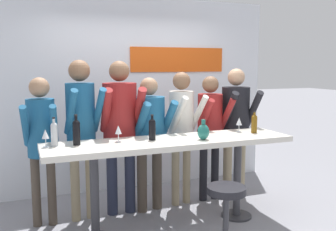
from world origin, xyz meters
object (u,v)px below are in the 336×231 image
at_px(person_right, 210,124).
at_px(tasting_table, 171,152).
at_px(person_center_right, 182,122).
at_px(person_center, 150,130).
at_px(wine_bottle_1, 76,131).
at_px(wine_bottle_0, 152,128).
at_px(person_left, 81,120).
at_px(person_far_right, 236,118).
at_px(decorative_vase, 203,132).
at_px(wine_glass_1, 45,135).
at_px(wine_bottle_2, 254,123).
at_px(wine_bottle_3, 54,133).
at_px(person_far_left, 41,134).
at_px(wine_glass_0, 239,122).
at_px(person_center_left, 120,121).
at_px(bar_stool, 226,208).
at_px(wine_glass_2, 118,130).

bearing_deg(person_right, tasting_table, -144.20).
bearing_deg(person_center_right, person_center, 176.34).
bearing_deg(wine_bottle_1, wine_bottle_0, -3.24).
xyz_separation_m(person_left, person_far_right, (2.06, 0.04, -0.09)).
relative_size(person_left, decorative_vase, 8.43).
xyz_separation_m(person_right, wine_glass_1, (-2.09, -0.53, 0.09)).
height_order(wine_bottle_1, wine_bottle_2, wine_bottle_1).
bearing_deg(tasting_table, wine_bottle_3, 174.15).
height_order(wine_bottle_2, decorative_vase, wine_bottle_2).
bearing_deg(decorative_vase, wine_glass_1, 171.83).
relative_size(person_far_left, wine_glass_0, 9.41).
distance_m(wine_glass_1, decorative_vase, 1.62).
bearing_deg(person_center_left, wine_glass_1, -147.07).
bearing_deg(tasting_table, decorative_vase, -22.73).
bearing_deg(person_right, person_center_left, 179.01).
xyz_separation_m(person_far_left, person_right, (2.11, 0.06, -0.02)).
bearing_deg(person_far_left, wine_bottle_1, -50.31).
relative_size(wine_bottle_0, wine_bottle_3, 0.96).
height_order(bar_stool, wine_bottle_2, wine_bottle_2).
relative_size(person_far_left, wine_bottle_1, 5.36).
xyz_separation_m(person_center, wine_bottle_3, (-1.15, -0.45, 0.11)).
distance_m(bar_stool, person_right, 1.52).
bearing_deg(wine_bottle_1, bar_stool, -30.42).
distance_m(wine_bottle_1, wine_glass_2, 0.43).
bearing_deg(wine_glass_1, person_center_left, 30.06).
xyz_separation_m(wine_bottle_2, wine_glass_2, (-1.63, 0.07, 0.00)).
xyz_separation_m(person_far_left, wine_bottle_2, (2.37, -0.56, 0.07)).
bearing_deg(wine_glass_2, person_center, 43.84).
bearing_deg(person_center, person_far_left, 171.09).
xyz_separation_m(tasting_table, wine_glass_1, (-1.28, 0.10, 0.26)).
xyz_separation_m(person_far_left, wine_glass_2, (0.74, -0.49, 0.07)).
height_order(wine_bottle_1, wine_bottle_3, wine_bottle_1).
height_order(person_far_left, wine_glass_0, person_far_left).
bearing_deg(wine_bottle_0, wine_glass_0, 3.83).
relative_size(bar_stool, wine_glass_1, 3.63).
xyz_separation_m(person_far_right, wine_bottle_2, (-0.12, -0.61, 0.03)).
relative_size(wine_bottle_0, wine_glass_0, 1.56).
height_order(tasting_table, person_far_left, person_far_left).
relative_size(wine_bottle_1, wine_bottle_2, 1.20).
bearing_deg(wine_glass_1, tasting_table, -4.32).
xyz_separation_m(person_far_right, wine_glass_0, (-0.27, -0.50, 0.04)).
bearing_deg(person_right, decorative_vase, -124.87).
bearing_deg(wine_bottle_3, tasting_table, -5.85).
bearing_deg(wine_glass_0, wine_bottle_0, -176.17).
xyz_separation_m(person_far_left, decorative_vase, (1.62, -0.71, 0.04)).
bearing_deg(wine_bottle_0, wine_glass_1, 177.39).
bearing_deg(person_left, wine_glass_0, -22.27).
xyz_separation_m(bar_stool, person_center, (-0.35, 1.24, 0.59)).
bearing_deg(person_far_right, wine_bottle_0, -153.97).
relative_size(bar_stool, person_left, 0.35).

